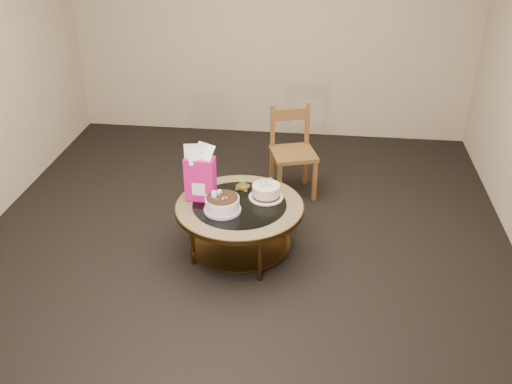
# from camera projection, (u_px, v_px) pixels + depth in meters

# --- Properties ---
(ground) EXTENTS (5.00, 5.00, 0.00)m
(ground) POSITION_uv_depth(u_px,v_px,m) (240.00, 252.00, 4.69)
(ground) COLOR black
(ground) RESTS_ON ground
(room_walls) EXTENTS (4.52, 5.02, 2.61)m
(room_walls) POSITION_uv_depth(u_px,v_px,m) (237.00, 69.00, 3.93)
(room_walls) COLOR tan
(room_walls) RESTS_ON ground
(coffee_table) EXTENTS (1.02, 1.02, 0.46)m
(coffee_table) POSITION_uv_depth(u_px,v_px,m) (240.00, 213.00, 4.50)
(coffee_table) COLOR #523917
(coffee_table) RESTS_ON ground
(decorated_cake) EXTENTS (0.29, 0.29, 0.17)m
(decorated_cake) POSITION_uv_depth(u_px,v_px,m) (222.00, 205.00, 4.35)
(decorated_cake) COLOR #BD97D6
(decorated_cake) RESTS_ON coffee_table
(cream_cake) EXTENTS (0.28, 0.28, 0.18)m
(cream_cake) POSITION_uv_depth(u_px,v_px,m) (266.00, 192.00, 4.53)
(cream_cake) COLOR silver
(cream_cake) RESTS_ON coffee_table
(gift_bag) EXTENTS (0.24, 0.18, 0.46)m
(gift_bag) POSITION_uv_depth(u_px,v_px,m) (200.00, 173.00, 4.43)
(gift_bag) COLOR #E9157D
(gift_bag) RESTS_ON coffee_table
(pillar_candle) EXTENTS (0.11, 0.11, 0.09)m
(pillar_candle) POSITION_uv_depth(u_px,v_px,m) (243.00, 185.00, 4.68)
(pillar_candle) COLOR #DFC45B
(pillar_candle) RESTS_ON coffee_table
(dining_chair) EXTENTS (0.49, 0.49, 0.85)m
(dining_chair) POSITION_uv_depth(u_px,v_px,m) (293.00, 151.00, 5.37)
(dining_chair) COLOR brown
(dining_chair) RESTS_ON ground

